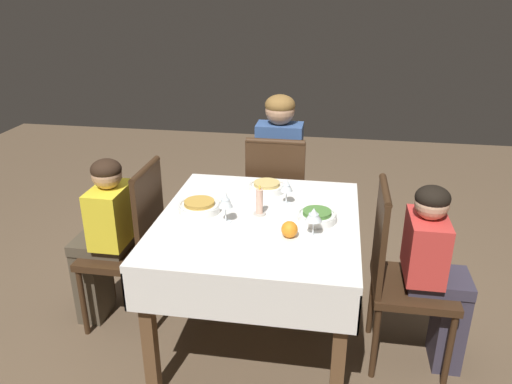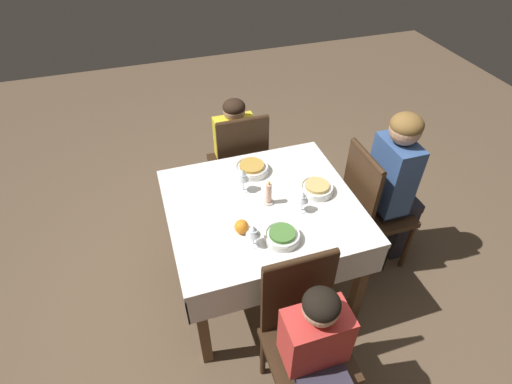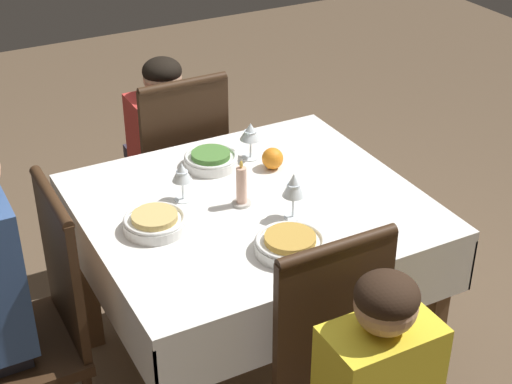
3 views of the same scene
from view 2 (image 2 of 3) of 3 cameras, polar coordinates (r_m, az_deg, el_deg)
ground_plane at (r=2.91m, az=0.75°, el=-12.61°), size 8.00×8.00×0.00m
dining_table at (r=2.41m, az=0.89°, el=-3.44°), size 1.11×1.01×0.75m
chair_west at (r=2.78m, az=16.10°, el=-1.80°), size 0.41×0.40×0.97m
chair_south at (r=3.03m, az=-2.34°, el=4.23°), size 0.40×0.41×0.97m
chair_north at (r=2.11m, az=6.83°, el=-19.27°), size 0.40×0.41×0.97m
person_adult_denim at (r=2.76m, az=19.43°, el=1.21°), size 0.34×0.30×1.20m
person_child_yellow at (r=3.15m, az=-3.22°, el=6.35°), size 0.30×0.33×1.00m
person_child_red at (r=2.03m, az=8.92°, el=-23.01°), size 0.30×0.33×0.99m
bowl_west at (r=2.44m, az=8.67°, el=0.59°), size 0.20×0.20×0.06m
wine_glass_west at (r=2.25m, az=6.70°, el=-0.75°), size 0.07×0.07×0.14m
bowl_south at (r=2.56m, az=-0.61°, el=3.47°), size 0.22×0.22×0.06m
wine_glass_south at (r=2.36m, az=-1.90°, el=2.40°), size 0.07×0.07×0.16m
bowl_north at (r=2.14m, az=3.75°, el=-6.24°), size 0.20×0.20×0.06m
wine_glass_north at (r=2.05m, az=-0.39°, el=-5.59°), size 0.08×0.08×0.14m
candle_centerpiece at (r=2.31m, az=1.82°, el=-0.42°), size 0.06×0.06×0.17m
orange_fruit at (r=2.16m, az=-2.09°, el=-4.97°), size 0.08×0.08×0.08m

